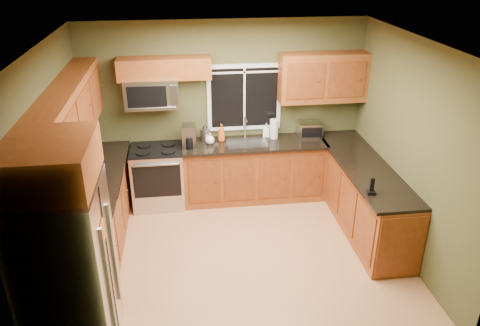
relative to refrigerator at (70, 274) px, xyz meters
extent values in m
plane|color=#B67D4F|center=(1.74, 1.30, -0.90)|extent=(4.20, 4.20, 0.00)
plane|color=white|center=(1.74, 1.30, 1.80)|extent=(4.20, 4.20, 0.00)
plane|color=#464826|center=(1.74, 3.10, 0.45)|extent=(4.20, 0.00, 4.20)
plane|color=#464826|center=(1.74, -0.50, 0.45)|extent=(4.20, 0.00, 4.20)
plane|color=#464826|center=(-0.36, 1.30, 0.45)|extent=(0.00, 3.60, 3.60)
plane|color=#464826|center=(3.84, 1.30, 0.45)|extent=(0.00, 3.60, 3.60)
cube|color=white|center=(2.04, 3.09, 0.65)|extent=(1.12, 0.03, 1.02)
cube|color=black|center=(2.04, 3.08, 0.65)|extent=(1.00, 0.01, 0.90)
cube|color=white|center=(2.04, 3.07, 0.65)|extent=(0.03, 0.01, 0.90)
cube|color=white|center=(2.04, 3.07, 1.04)|extent=(1.00, 0.01, 0.03)
cube|color=brown|center=(-0.06, 1.78, -0.45)|extent=(0.60, 2.65, 0.90)
cube|color=black|center=(-0.04, 1.78, 0.02)|extent=(0.65, 2.65, 0.04)
cube|color=brown|center=(2.15, 2.80, -0.45)|extent=(2.17, 0.60, 0.90)
cube|color=black|center=(2.15, 2.78, 0.02)|extent=(2.17, 0.65, 0.04)
cube|color=brown|center=(3.54, 1.85, -0.45)|extent=(0.60, 2.50, 0.90)
cube|color=brown|center=(3.54, 0.59, -0.45)|extent=(0.56, 0.02, 0.82)
cube|color=black|center=(3.51, 1.85, 0.02)|extent=(0.65, 2.50, 0.04)
cube|color=brown|center=(-0.20, 1.78, 0.96)|extent=(0.33, 2.65, 0.72)
cube|color=brown|center=(0.89, 2.94, 1.17)|extent=(1.30, 0.33, 0.30)
cube|color=brown|center=(3.19, 2.94, 0.96)|extent=(1.30, 0.33, 0.72)
cube|color=brown|center=(0.00, 0.00, 1.13)|extent=(0.72, 0.90, 0.38)
cube|color=#B7B7BC|center=(0.00, 0.00, 0.00)|extent=(0.72, 0.90, 1.80)
cube|color=slate|center=(0.37, -0.20, 0.05)|extent=(0.03, 0.04, 1.10)
cube|color=slate|center=(0.37, 0.20, 0.05)|extent=(0.03, 0.04, 1.10)
cube|color=black|center=(0.36, 0.00, 0.00)|extent=(0.01, 0.02, 1.78)
cube|color=orange|center=(0.37, -0.10, 0.50)|extent=(0.01, 0.14, 0.20)
cube|color=#B7B7BC|center=(0.69, 2.78, -0.45)|extent=(0.76, 0.65, 0.90)
cube|color=black|center=(0.69, 2.78, 0.00)|extent=(0.76, 0.64, 0.03)
cube|color=black|center=(0.69, 2.45, -0.35)|extent=(0.68, 0.02, 0.50)
cylinder|color=slate|center=(0.69, 2.43, -0.08)|extent=(0.64, 0.04, 0.04)
cylinder|color=black|center=(0.51, 2.64, 0.03)|extent=(0.20, 0.20, 0.01)
cylinder|color=black|center=(0.87, 2.64, 0.03)|extent=(0.20, 0.20, 0.01)
cylinder|color=black|center=(0.51, 2.92, 0.03)|extent=(0.20, 0.20, 0.01)
cylinder|color=black|center=(0.87, 2.92, 0.03)|extent=(0.20, 0.20, 0.01)
cube|color=#B7B7BC|center=(0.69, 2.91, 0.83)|extent=(0.76, 0.38, 0.42)
cube|color=black|center=(0.63, 2.72, 0.83)|extent=(0.54, 0.01, 0.30)
cube|color=slate|center=(1.00, 2.72, 0.83)|extent=(0.10, 0.01, 0.30)
cylinder|color=slate|center=(0.69, 2.70, 0.67)|extent=(0.66, 0.02, 0.02)
cube|color=slate|center=(2.04, 2.78, 0.03)|extent=(0.60, 0.42, 0.02)
cylinder|color=#B7B7BC|center=(2.04, 2.98, 0.21)|extent=(0.03, 0.03, 0.34)
cylinder|color=#B7B7BC|center=(2.04, 2.90, 0.37)|extent=(0.03, 0.18, 0.03)
cube|color=#B7B7BC|center=(3.04, 2.92, 0.15)|extent=(0.38, 0.30, 0.23)
cube|color=black|center=(3.04, 2.78, 0.15)|extent=(0.31, 0.03, 0.15)
cube|color=slate|center=(1.18, 2.77, 0.21)|extent=(0.21, 0.25, 0.33)
cylinder|color=black|center=(1.18, 2.68, 0.13)|extent=(0.13, 0.13, 0.18)
cylinder|color=#B7B7BC|center=(1.43, 2.91, 0.15)|extent=(0.15, 0.15, 0.21)
cone|color=black|center=(1.43, 2.91, 0.27)|extent=(0.10, 0.10, 0.06)
cylinder|color=white|center=(2.48, 2.92, 0.19)|extent=(0.15, 0.15, 0.30)
cylinder|color=slate|center=(2.48, 2.92, 0.35)|extent=(0.03, 0.03, 0.04)
imported|color=orange|center=(1.67, 2.91, 0.17)|extent=(0.13, 0.13, 0.27)
imported|color=white|center=(2.37, 3.00, 0.14)|extent=(0.12, 0.12, 0.21)
imported|color=white|center=(1.49, 2.82, 0.13)|extent=(0.14, 0.14, 0.17)
cube|color=black|center=(3.29, 1.04, 0.06)|extent=(0.11, 0.11, 0.04)
cube|color=black|center=(3.29, 1.04, 0.17)|extent=(0.05, 0.04, 0.17)
camera|label=1|loc=(1.11, -3.62, 2.76)|focal=35.00mm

